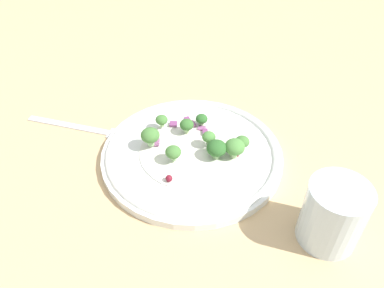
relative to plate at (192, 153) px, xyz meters
The scene contains 23 objects.
ground_plane 3.47cm from the plate, 54.05° to the right, with size 180.00×180.00×2.00cm, color tan.
plate is the anchor object (origin of this frame).
dressing_pool 0.44cm from the plate, 90.00° to the right, with size 15.97×15.97×0.20cm, color white.
broccoli_floret_0 4.11cm from the plate, 145.89° to the right, with size 2.33×2.33×2.35cm.
broccoli_floret_1 6.81cm from the plate, 13.41° to the right, with size 2.99×2.99×3.02cm.
broccoli_floret_2 6.92cm from the plate, behind, with size 2.85×2.85×2.89cm.
broccoli_floret_3 3.59cm from the plate, 19.09° to the left, with size 2.06×2.06×2.09cm.
broccoli_floret_4 7.59cm from the plate, 130.60° to the left, with size 1.97×1.97×1.99cm.
broccoli_floret_5 6.60cm from the plate, 73.19° to the left, with size 1.96×1.96×1.98cm.
broccoli_floret_6 4.52cm from the plate, 24.34° to the right, with size 3.00×3.00×3.03cm.
broccoli_floret_7 4.77cm from the plate, 99.89° to the left, with size 2.23×2.23×2.26cm.
broccoli_floret_8 7.81cm from the plate, ahead, with size 2.19×2.19×2.22cm.
cranberry_0 6.78cm from the plate, 12.76° to the right, with size 0.76×0.76×0.76cm, color maroon.
cranberry_1 6.07cm from the plate, 159.42° to the left, with size 0.93×0.93×0.93cm, color maroon.
cranberry_2 7.14cm from the plate, 118.44° to the right, with size 0.97×0.97×0.97cm, color maroon.
onion_bit_0 6.04cm from the plate, 89.67° to the left, with size 1.22×1.20×0.49cm, color #A35B93.
onion_bit_1 6.88cm from the plate, 115.01° to the left, with size 1.19×1.21×0.31cm, color #843D75.
onion_bit_2 5.71cm from the plate, 164.66° to the left, with size 0.89×1.28×0.53cm, color #A35B93.
onion_bit_3 7.53cm from the plate, 94.34° to the left, with size 1.24×0.87×0.30cm, color #843D75.
onion_bit_4 4.65cm from the plate, 61.01° to the left, with size 1.37×0.85×0.34cm, color #843D75.
onion_bit_5 5.59cm from the plate, 68.38° to the left, with size 1.07×1.21×0.44cm, color #A35B93.
fork 19.40cm from the plate, 157.63° to the left, with size 18.28×7.30×0.50cm.
water_glass 22.29cm from the plate, 42.38° to the right, with size 7.31×7.31×8.58cm, color silver.
Camera 1 is at (-2.83, -39.70, 39.69)cm, focal length 35.03 mm.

